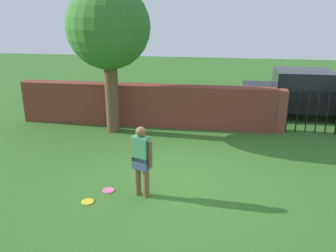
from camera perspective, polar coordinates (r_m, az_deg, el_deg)
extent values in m
plane|color=#336623|center=(8.97, 0.91, -8.47)|extent=(40.00, 40.00, 0.00)
cube|color=brown|center=(12.62, -3.52, 3.24)|extent=(8.67, 0.50, 1.43)
cylinder|color=brown|center=(12.00, -8.72, 5.21)|extent=(0.43, 0.43, 2.64)
sphere|color=#337028|center=(11.69, -9.22, 14.91)|extent=(2.57, 2.57, 2.57)
cylinder|color=brown|center=(8.24, -4.72, -7.88)|extent=(0.14, 0.14, 0.85)
cylinder|color=brown|center=(8.13, -3.41, -8.23)|extent=(0.14, 0.14, 0.85)
cube|color=#3F4C72|center=(8.02, -4.13, -5.67)|extent=(0.41, 0.33, 0.28)
cube|color=#3F8C59|center=(7.89, -4.18, -3.52)|extent=(0.41, 0.33, 0.55)
sphere|color=brown|center=(7.75, -4.25, -0.89)|extent=(0.22, 0.22, 0.22)
cylinder|color=brown|center=(8.03, -5.52, -3.71)|extent=(0.09, 0.09, 0.58)
cylinder|color=brown|center=(7.81, -2.78, -4.34)|extent=(0.09, 0.09, 0.58)
cube|color=brown|center=(12.52, 16.81, 2.25)|extent=(0.44, 0.44, 1.40)
cylinder|color=black|center=(12.58, 18.00, 1.97)|extent=(0.04, 0.04, 1.30)
cylinder|color=black|center=(12.64, 19.38, 1.89)|extent=(0.04, 0.04, 1.30)
cylinder|color=black|center=(12.70, 20.75, 1.82)|extent=(0.04, 0.04, 1.30)
cylinder|color=black|center=(12.78, 22.10, 1.74)|extent=(0.04, 0.04, 1.30)
cylinder|color=black|center=(12.86, 23.44, 1.67)|extent=(0.04, 0.04, 1.30)
cube|color=black|center=(14.45, 19.93, 4.19)|extent=(4.21, 1.71, 0.80)
cube|color=#1E2328|center=(14.30, 20.25, 6.90)|extent=(2.00, 1.51, 0.60)
cylinder|color=black|center=(15.67, 24.09, 3.24)|extent=(0.64, 0.22, 0.64)
cylinder|color=black|center=(15.15, 14.11, 3.85)|extent=(0.64, 0.22, 0.64)
cylinder|color=black|center=(13.53, 14.74, 1.98)|extent=(0.64, 0.22, 0.64)
cylinder|color=yellow|center=(8.29, -12.35, -11.37)|extent=(0.27, 0.27, 0.02)
cylinder|color=pink|center=(8.65, -9.23, -9.80)|extent=(0.27, 0.27, 0.02)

